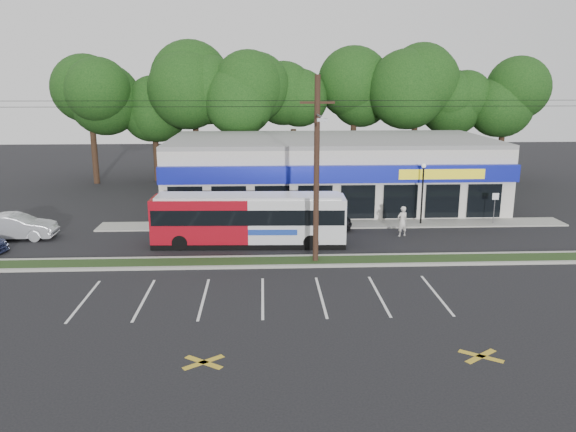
# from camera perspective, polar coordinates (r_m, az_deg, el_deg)

# --- Properties ---
(ground) EXTENTS (120.00, 120.00, 0.00)m
(ground) POSITION_cam_1_polar(r_m,az_deg,el_deg) (29.83, -2.79, -5.39)
(ground) COLOR black
(ground) RESTS_ON ground
(grass_strip) EXTENTS (40.00, 1.60, 0.12)m
(grass_strip) POSITION_cam_1_polar(r_m,az_deg,el_deg) (30.76, -2.79, -4.68)
(grass_strip) COLOR #1B3114
(grass_strip) RESTS_ON ground
(curb_south) EXTENTS (40.00, 0.25, 0.14)m
(curb_south) POSITION_cam_1_polar(r_m,az_deg,el_deg) (29.95, -2.79, -5.17)
(curb_south) COLOR #9E9E93
(curb_south) RESTS_ON ground
(curb_north) EXTENTS (40.00, 0.25, 0.14)m
(curb_north) POSITION_cam_1_polar(r_m,az_deg,el_deg) (31.56, -2.78, -4.17)
(curb_north) COLOR #9E9E93
(curb_north) RESTS_ON ground
(sidewalk) EXTENTS (32.00, 2.20, 0.10)m
(sidewalk) POSITION_cam_1_polar(r_m,az_deg,el_deg) (38.74, 4.66, -0.84)
(sidewalk) COLOR #9E9E93
(sidewalk) RESTS_ON ground
(strip_mall) EXTENTS (25.00, 12.55, 5.30)m
(strip_mall) POSITION_cam_1_polar(r_m,az_deg,el_deg) (44.99, 4.26, 4.60)
(strip_mall) COLOR #B8B4AA
(strip_mall) RESTS_ON ground
(utility_pole) EXTENTS (50.00, 2.77, 10.00)m
(utility_pole) POSITION_cam_1_polar(r_m,az_deg,el_deg) (29.56, 2.61, 5.25)
(utility_pole) COLOR black
(utility_pole) RESTS_ON ground
(lamp_post) EXTENTS (0.30, 0.30, 4.25)m
(lamp_post) POSITION_cam_1_polar(r_m,az_deg,el_deg) (39.18, 13.52, 2.92)
(lamp_post) COLOR black
(lamp_post) RESTS_ON ground
(sign_post) EXTENTS (0.45, 0.10, 2.23)m
(sign_post) POSITION_cam_1_polar(r_m,az_deg,el_deg) (40.85, 20.27, 1.28)
(sign_post) COLOR #59595E
(sign_post) RESTS_ON ground
(tree_line) EXTENTS (46.76, 6.76, 11.83)m
(tree_line) POSITION_cam_1_polar(r_m,az_deg,el_deg) (54.34, 1.49, 12.31)
(tree_line) COLOR black
(tree_line) RESTS_ON ground
(metrobus) EXTENTS (11.59, 2.82, 3.10)m
(metrobus) POSITION_cam_1_polar(r_m,az_deg,el_deg) (33.69, -3.97, -0.26)
(metrobus) COLOR maroon
(metrobus) RESTS_ON ground
(car_dark) EXTENTS (4.23, 2.00, 1.40)m
(car_dark) POSITION_cam_1_polar(r_m,az_deg,el_deg) (37.33, 3.38, -0.35)
(car_dark) COLOR black
(car_dark) RESTS_ON ground
(car_silver) EXTENTS (4.92, 1.80, 1.61)m
(car_silver) POSITION_cam_1_polar(r_m,az_deg,el_deg) (38.96, -25.97, -0.98)
(car_silver) COLOR #AFB1B7
(car_silver) RESTS_ON ground
(pedestrian_a) EXTENTS (0.83, 0.67, 1.96)m
(pedestrian_a) POSITION_cam_1_polar(r_m,az_deg,el_deg) (36.38, 11.54, -0.53)
(pedestrian_a) COLOR silver
(pedestrian_a) RESTS_ON ground
(pedestrian_b) EXTENTS (1.01, 0.85, 1.84)m
(pedestrian_b) POSITION_cam_1_polar(r_m,az_deg,el_deg) (36.95, 0.50, -0.12)
(pedestrian_b) COLOR beige
(pedestrian_b) RESTS_ON ground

